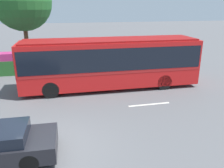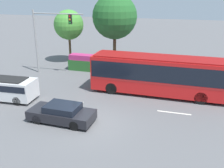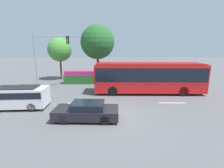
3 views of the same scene
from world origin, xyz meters
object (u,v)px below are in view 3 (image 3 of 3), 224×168
Objects in this scene: sedan_foreground at (86,111)px; suv_left_lane at (17,96)px; street_tree_centre at (97,42)px; traffic_light_pole at (45,52)px; street_tree_left at (59,50)px; city_bus at (148,76)px.

sedan_foreground is 0.94× the size of suv_left_lane.
sedan_foreground is at bearing -88.43° from street_tree_centre.
traffic_light_pole reaches higher than suv_left_lane.
street_tree_centre is at bearing 40.21° from traffic_light_pole.
street_tree_centre reaches higher than traffic_light_pole.
street_tree_left is at bearing -65.63° from sedan_foreground.
traffic_light_pole reaches higher than city_bus.
traffic_light_pole is (-6.22, 9.48, 3.74)m from sedan_foreground.
traffic_light_pole is 1.05× the size of street_tree_left.
traffic_light_pole is at bearing -12.17° from city_bus.
sedan_foreground is (-5.69, -6.75, -1.25)m from city_bus.
traffic_light_pole reaches higher than street_tree_left.
city_bus reaches higher than sedan_foreground.
traffic_light_pole is (-0.29, 7.28, 3.31)m from suv_left_lane.
street_tree_centre is (5.82, 4.92, 1.24)m from traffic_light_pole.
city_bus is at bearing -51.51° from street_tree_centre.
traffic_light_pole is at bearing -139.79° from street_tree_centre.
street_tree_centre reaches higher than suv_left_lane.
street_tree_left is at bearing -92.87° from suv_left_lane.
city_bus is 1.43× the size of street_tree_centre.
street_tree_left is (-0.12, 12.22, 3.46)m from suv_left_lane.
city_bus is 1.84× the size of street_tree_left.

